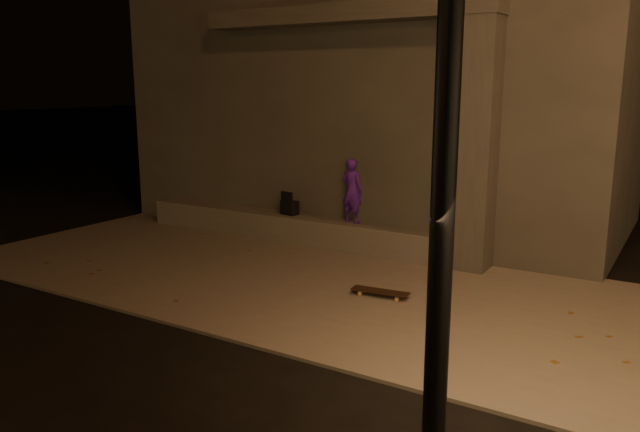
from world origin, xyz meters
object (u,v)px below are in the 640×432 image
Objects in this scene: column at (476,146)px; backpack at (290,207)px; skateboard at (380,292)px; skateboarder at (352,191)px.

column reaches higher than backpack.
column is 8.73× the size of backpack.
backpack is at bearing 139.01° from skateboard.
column is at bearing -171.31° from skateboarder.
backpack is (-3.24, 0.00, -1.21)m from column.
skateboarder is 2.58× the size of backpack.
skateboarder is at bearing 121.73° from skateboard.
column is 4.70× the size of skateboard.
skateboarder is 1.39× the size of skateboard.
skateboard is at bearing 136.32° from skateboarder.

